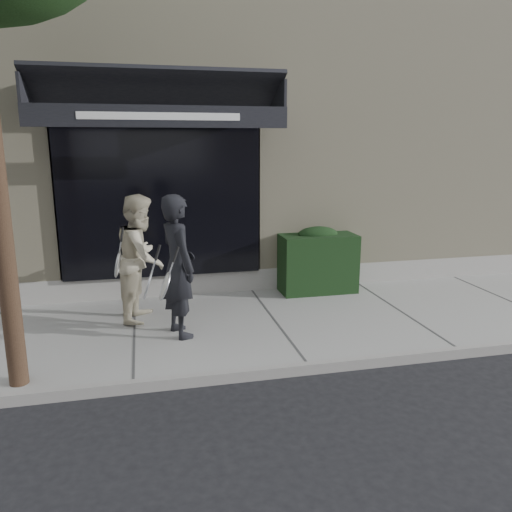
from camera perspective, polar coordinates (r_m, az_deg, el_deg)
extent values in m
plane|color=black|center=(7.44, 2.06, -8.12)|extent=(80.00, 80.00, 0.00)
cube|color=gray|center=(7.41, 2.07, -7.68)|extent=(20.00, 3.00, 0.12)
cube|color=gray|center=(6.05, 5.96, -12.62)|extent=(20.00, 0.10, 0.14)
cube|color=beige|center=(11.84, -4.25, 13.30)|extent=(14.00, 7.00, 5.50)
cube|color=gray|center=(8.93, -0.74, -2.79)|extent=(14.02, 0.42, 0.50)
cube|color=black|center=(8.30, -10.79, 6.70)|extent=(3.20, 0.30, 2.60)
cube|color=gray|center=(8.54, -21.68, 6.19)|extent=(0.08, 0.40, 2.60)
cube|color=gray|center=(8.66, -0.12, 7.18)|extent=(0.08, 0.40, 2.60)
cube|color=gray|center=(8.42, -11.24, 15.91)|extent=(3.36, 0.40, 0.12)
cube|color=black|center=(7.74, -11.14, 18.12)|extent=(3.60, 1.03, 0.55)
cube|color=black|center=(7.21, -10.85, 15.42)|extent=(3.60, 0.05, 0.30)
cube|color=white|center=(7.18, -10.84, 15.43)|extent=(2.20, 0.01, 0.10)
cube|color=black|center=(7.86, -24.75, 16.55)|extent=(0.04, 1.00, 0.45)
cube|color=black|center=(8.00, 2.36, 17.59)|extent=(0.04, 1.00, 0.45)
cube|color=black|center=(8.71, 6.97, -0.77)|extent=(1.30, 0.70, 1.00)
ellipsoid|color=black|center=(8.61, 7.06, 2.47)|extent=(0.71, 0.38, 0.27)
imported|color=black|center=(6.64, -8.89, -1.16)|extent=(0.64, 0.80, 1.90)
torus|color=silver|center=(6.32, -10.36, -3.40)|extent=(0.15, 0.31, 0.29)
cylinder|color=silver|center=(6.32, -10.36, -3.40)|extent=(0.12, 0.28, 0.25)
cylinder|color=silver|center=(6.32, -10.36, -3.40)|extent=(0.18, 0.03, 0.08)
cylinder|color=black|center=(6.32, -10.36, -3.40)|extent=(0.20, 0.05, 0.10)
torus|color=silver|center=(6.27, -12.23, -3.23)|extent=(0.15, 0.31, 0.30)
cylinder|color=silver|center=(6.27, -12.23, -3.23)|extent=(0.11, 0.28, 0.26)
cylinder|color=silver|center=(6.27, -12.23, -3.23)|extent=(0.18, 0.03, 0.08)
cylinder|color=black|center=(6.27, -12.23, -3.23)|extent=(0.20, 0.05, 0.09)
imported|color=#BBB296|center=(7.38, -12.96, -0.19)|extent=(0.90, 1.04, 1.83)
torus|color=silver|center=(7.11, -15.51, -0.90)|extent=(0.12, 0.31, 0.30)
cylinder|color=silver|center=(7.11, -15.51, -0.90)|extent=(0.09, 0.28, 0.27)
cylinder|color=silver|center=(7.11, -15.51, -0.90)|extent=(0.18, 0.04, 0.05)
cylinder|color=black|center=(7.11, -15.51, -0.90)|extent=(0.20, 0.06, 0.07)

